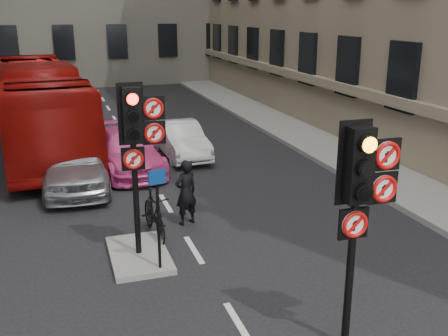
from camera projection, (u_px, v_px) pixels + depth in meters
pavement_right at (330, 145)px, 19.93m from camera, size 3.00×50.00×0.16m
centre_island at (139, 255)px, 11.10m from camera, size 1.20×2.00×0.12m
signal_near at (362, 189)px, 7.50m from camera, size 0.91×0.40×3.58m
signal_far at (137, 133)px, 10.35m from camera, size 0.91×0.40×3.58m
car_silver at (76, 162)px, 15.32m from camera, size 2.01×4.59×1.54m
car_white at (181, 139)px, 18.57m from camera, size 1.42×3.78×1.23m
car_pink at (127, 151)px, 16.98m from camera, size 2.22×4.60×1.29m
bus_red at (40, 107)px, 19.20m from camera, size 3.69×11.75×3.22m
motorcycle at (154, 214)px, 12.03m from camera, size 0.63×1.83×1.08m
motorcyclist at (186, 192)px, 12.64m from camera, size 0.69×0.57×1.63m
info_sign at (158, 206)px, 10.04m from camera, size 0.35×0.14×2.05m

